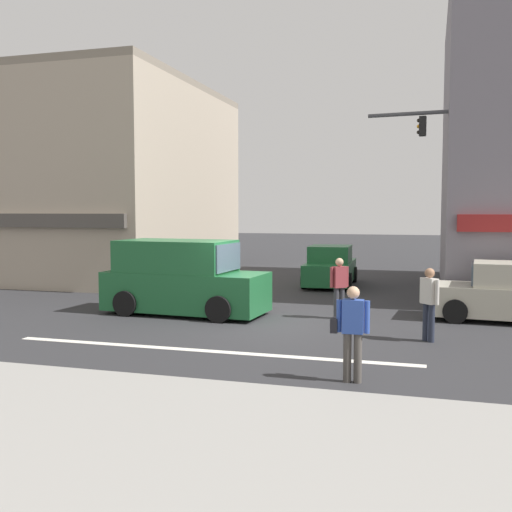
# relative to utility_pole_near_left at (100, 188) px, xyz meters

# --- Properties ---
(ground_plane) EXTENTS (120.00, 120.00, 0.00)m
(ground_plane) POSITION_rel_utility_pole_near_left_xyz_m (7.68, -5.23, -3.83)
(ground_plane) COLOR #2B2B2D
(lane_marking_stripe) EXTENTS (9.00, 0.24, 0.01)m
(lane_marking_stripe) POSITION_rel_utility_pole_near_left_xyz_m (7.68, -8.73, -3.82)
(lane_marking_stripe) COLOR silver
(lane_marking_stripe) RESTS_ON ground
(sidewalk_curb) EXTENTS (40.00, 5.00, 0.16)m
(sidewalk_curb) POSITION_rel_utility_pole_near_left_xyz_m (7.68, -13.73, -3.75)
(sidewalk_curb) COLOR gray
(sidewalk_curb) RESTS_ON ground
(building_left_block) EXTENTS (13.02, 11.77, 8.56)m
(building_left_block) POSITION_rel_utility_pole_near_left_xyz_m (-4.18, 4.19, 0.45)
(building_left_block) COLOR tan
(building_left_block) RESTS_ON ground
(utility_pole_near_left) EXTENTS (1.40, 0.22, 7.36)m
(utility_pole_near_left) POSITION_rel_utility_pole_near_left_xyz_m (0.00, 0.00, 0.00)
(utility_pole_near_left) COLOR brown
(utility_pole_near_left) RESTS_ON ground
(traffic_light_mast) EXTENTS (4.88, 0.58, 6.20)m
(traffic_light_mast) POSITION_rel_utility_pole_near_left_xyz_m (14.02, -1.22, 0.35)
(traffic_light_mast) COLOR #47474C
(traffic_light_mast) RESTS_ON ground
(sedan_waiting_far) EXTENTS (4.22, 2.12, 1.58)m
(sedan_waiting_far) POSITION_rel_utility_pole_near_left_xyz_m (14.20, -3.25, -3.11)
(sedan_waiting_far) COLOR #B7B29E
(sedan_waiting_far) RESTS_ON ground
(van_crossing_rightbound) EXTENTS (4.71, 2.27, 2.11)m
(van_crossing_rightbound) POSITION_rel_utility_pole_near_left_xyz_m (5.40, -4.63, -2.82)
(van_crossing_rightbound) COLOR #1E6033
(van_crossing_rightbound) RESTS_ON ground
(sedan_parked_curbside) EXTENTS (2.02, 4.17, 1.58)m
(sedan_parked_curbside) POSITION_rel_utility_pole_near_left_xyz_m (8.40, 3.04, -3.11)
(sedan_parked_curbside) COLOR #1E6033
(sedan_parked_curbside) RESTS_ON ground
(pedestrian_foreground_with_bag) EXTENTS (0.67, 0.29, 1.67)m
(pedestrian_foreground_with_bag) POSITION_rel_utility_pole_near_left_xyz_m (10.93, -10.17, -2.87)
(pedestrian_foreground_with_bag) COLOR #4C4742
(pedestrian_foreground_with_bag) RESTS_ON ground
(pedestrian_mid_crossing) EXTENTS (0.46, 0.40, 1.67)m
(pedestrian_mid_crossing) POSITION_rel_utility_pole_near_left_xyz_m (9.83, -4.16, -2.88)
(pedestrian_mid_crossing) COLOR #333338
(pedestrian_mid_crossing) RESTS_ON ground
(pedestrian_far_side) EXTENTS (0.42, 0.43, 1.67)m
(pedestrian_far_side) POSITION_rel_utility_pole_near_left_xyz_m (12.19, -6.44, -2.88)
(pedestrian_far_side) COLOR #232838
(pedestrian_far_side) RESTS_ON ground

